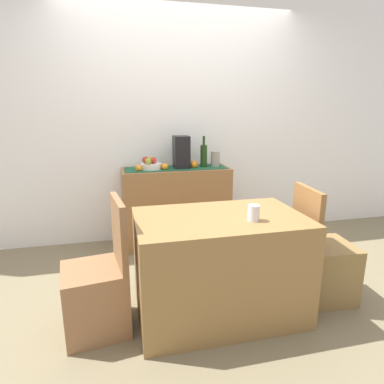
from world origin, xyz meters
TOP-DOWN VIEW (x-y plane):
  - ground_plane at (0.00, 0.00)m, footprint 6.40×6.40m
  - room_wall_rear at (0.00, 1.18)m, footprint 6.40×0.06m
  - sideboard_console at (-0.09, 0.92)m, footprint 1.14×0.42m
  - table_runner at (-0.09, 0.92)m, footprint 1.07×0.32m
  - fruit_bowl at (-0.35, 0.92)m, footprint 0.22×0.22m
  - apple_rear at (-0.33, 0.92)m, footprint 0.07×0.07m
  - apple_right at (-0.40, 0.95)m, footprint 0.07×0.07m
  - apple_center at (-0.38, 0.87)m, footprint 0.06×0.06m
  - apple_upper at (-0.34, 0.99)m, footprint 0.07×0.07m
  - wine_bottle at (0.21, 0.92)m, footprint 0.07×0.07m
  - coffee_maker at (-0.03, 0.92)m, footprint 0.16×0.18m
  - ceramic_vase at (0.34, 0.92)m, footprint 0.10×0.10m
  - orange_loose_mid at (-0.49, 0.84)m, footprint 0.06×0.06m
  - orange_loose_far at (-0.22, 0.85)m, footprint 0.07×0.07m
  - orange_loose_near_bowl at (0.10, 0.89)m, footprint 0.08×0.08m
  - dining_table at (-0.03, -0.42)m, footprint 1.16×0.72m
  - coffee_cup at (0.15, -0.55)m, footprint 0.08×0.08m
  - chair_near_window at (-0.87, -0.41)m, footprint 0.45×0.45m
  - chair_by_corner at (0.81, -0.41)m, footprint 0.43×0.43m

SIDE VIEW (x-z plane):
  - ground_plane at x=0.00m, z-range -0.02..0.00m
  - chair_near_window at x=-0.87m, z-range -0.18..0.72m
  - chair_by_corner at x=0.81m, z-range -0.18..0.72m
  - dining_table at x=-0.03m, z-range 0.00..0.74m
  - sideboard_console at x=-0.09m, z-range 0.00..0.84m
  - coffee_cup at x=0.15m, z-range 0.74..0.84m
  - table_runner at x=-0.09m, z-range 0.84..0.85m
  - orange_loose_mid at x=-0.49m, z-range 0.84..0.91m
  - fruit_bowl at x=-0.35m, z-range 0.85..0.90m
  - orange_loose_far at x=-0.22m, z-range 0.84..0.91m
  - orange_loose_near_bowl at x=0.10m, z-range 0.84..0.92m
  - ceramic_vase at x=0.34m, z-range 0.84..1.01m
  - apple_center at x=-0.38m, z-range 0.90..0.97m
  - apple_upper at x=-0.34m, z-range 0.90..0.97m
  - apple_rear at x=-0.33m, z-range 0.90..0.97m
  - apple_right at x=-0.40m, z-range 0.90..0.97m
  - wine_bottle at x=0.21m, z-range 0.80..1.13m
  - coffee_maker at x=-0.03m, z-range 0.84..1.18m
  - room_wall_rear at x=0.00m, z-range 0.00..2.70m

